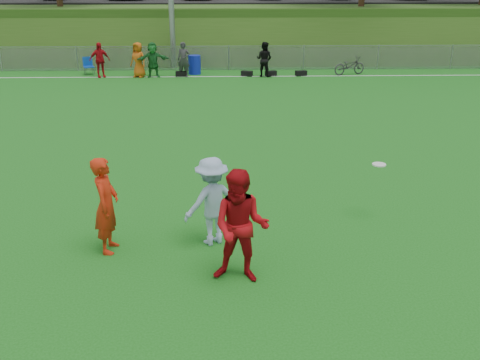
{
  "coord_description": "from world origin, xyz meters",
  "views": [
    {
      "loc": [
        -0.31,
        -8.83,
        4.76
      ],
      "look_at": [
        -0.01,
        0.5,
        1.17
      ],
      "focal_mm": 40.0,
      "sensor_mm": 36.0,
      "label": 1
    }
  ],
  "objects_px": {
    "player_blue": "(212,201)",
    "frisbee": "(379,165)",
    "player_red_left": "(106,205)",
    "recycling_bin": "(195,65)",
    "player_red_center": "(241,227)",
    "bicycle": "(349,66)"
  },
  "relations": [
    {
      "from": "player_blue",
      "to": "player_red_left",
      "type": "bearing_deg",
      "value": -21.5
    },
    {
      "from": "player_red_left",
      "to": "player_red_center",
      "type": "bearing_deg",
      "value": -112.18
    },
    {
      "from": "player_blue",
      "to": "frisbee",
      "type": "height_order",
      "value": "player_blue"
    },
    {
      "from": "player_red_left",
      "to": "player_red_center",
      "type": "xyz_separation_m",
      "value": [
        2.38,
        -1.1,
        0.07
      ]
    },
    {
      "from": "player_blue",
      "to": "frisbee",
      "type": "bearing_deg",
      "value": 168.17
    },
    {
      "from": "frisbee",
      "to": "recycling_bin",
      "type": "distance_m",
      "value": 18.14
    },
    {
      "from": "player_red_center",
      "to": "frisbee",
      "type": "xyz_separation_m",
      "value": [
        2.88,
        2.36,
        0.21
      ]
    },
    {
      "from": "player_red_left",
      "to": "player_red_center",
      "type": "relative_size",
      "value": 0.93
    },
    {
      "from": "frisbee",
      "to": "recycling_bin",
      "type": "height_order",
      "value": "frisbee"
    },
    {
      "from": "player_blue",
      "to": "recycling_bin",
      "type": "height_order",
      "value": "player_blue"
    },
    {
      "from": "player_red_left",
      "to": "player_blue",
      "type": "height_order",
      "value": "player_red_left"
    },
    {
      "from": "player_red_left",
      "to": "player_blue",
      "type": "distance_m",
      "value": 1.9
    },
    {
      "from": "player_red_center",
      "to": "player_blue",
      "type": "height_order",
      "value": "player_red_center"
    },
    {
      "from": "player_red_center",
      "to": "recycling_bin",
      "type": "xyz_separation_m",
      "value": [
        -1.72,
        19.89,
        -0.5
      ]
    },
    {
      "from": "player_red_left",
      "to": "recycling_bin",
      "type": "relative_size",
      "value": 1.91
    },
    {
      "from": "player_red_center",
      "to": "bicycle",
      "type": "relative_size",
      "value": 1.12
    },
    {
      "from": "player_blue",
      "to": "recycling_bin",
      "type": "distance_m",
      "value": 18.6
    },
    {
      "from": "player_red_center",
      "to": "player_blue",
      "type": "distance_m",
      "value": 1.43
    },
    {
      "from": "player_red_center",
      "to": "player_blue",
      "type": "relative_size",
      "value": 1.14
    },
    {
      "from": "player_red_center",
      "to": "recycling_bin",
      "type": "height_order",
      "value": "player_red_center"
    },
    {
      "from": "player_blue",
      "to": "player_red_center",
      "type": "bearing_deg",
      "value": 81.52
    },
    {
      "from": "bicycle",
      "to": "recycling_bin",
      "type": "bearing_deg",
      "value": 67.01
    }
  ]
}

